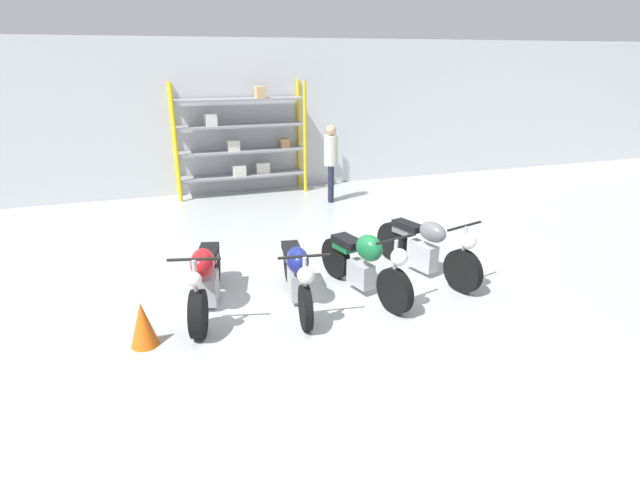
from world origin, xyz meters
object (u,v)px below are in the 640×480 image
at_px(motorcycle_red, 205,278).
at_px(motorcycle_green, 364,263).
at_px(traffic_cone, 143,324).
at_px(shelving_rack, 242,139).
at_px(motorcycle_grey, 427,247).
at_px(person_browsing, 331,157).
at_px(motorcycle_blue, 297,273).

distance_m(motorcycle_red, motorcycle_green, 2.17).
relative_size(motorcycle_red, traffic_cone, 3.68).
relative_size(shelving_rack, motorcycle_grey, 1.51).
relative_size(shelving_rack, traffic_cone, 5.66).
bearing_deg(person_browsing, traffic_cone, 68.65).
bearing_deg(motorcycle_red, motorcycle_green, 96.03).
distance_m(motorcycle_red, motorcycle_grey, 3.31).
height_order(shelving_rack, motorcycle_red, shelving_rack).
xyz_separation_m(motorcycle_red, traffic_cone, (-0.80, -0.72, -0.15)).
relative_size(shelving_rack, person_browsing, 1.77).
height_order(shelving_rack, person_browsing, shelving_rack).
height_order(motorcycle_grey, person_browsing, person_browsing).
xyz_separation_m(shelving_rack, person_browsing, (1.78, -1.34, -0.29)).
distance_m(motorcycle_grey, traffic_cone, 4.19).
bearing_deg(person_browsing, motorcycle_grey, 107.02).
bearing_deg(shelving_rack, motorcycle_grey, -73.06).
height_order(motorcycle_red, motorcycle_blue, motorcycle_red).
bearing_deg(traffic_cone, person_browsing, 51.27).
height_order(motorcycle_grey, traffic_cone, motorcycle_grey).
xyz_separation_m(motorcycle_green, traffic_cone, (-2.95, -0.44, -0.20)).
xyz_separation_m(motorcycle_red, person_browsing, (3.34, 4.44, 0.61)).
bearing_deg(motorcycle_blue, motorcycle_green, 95.30).
xyz_separation_m(motorcycle_blue, motorcycle_green, (0.97, -0.03, 0.03)).
distance_m(motorcycle_green, motorcycle_grey, 1.20).
distance_m(motorcycle_blue, motorcycle_grey, 2.15).
distance_m(shelving_rack, traffic_cone, 7.00).
bearing_deg(person_browsing, shelving_rack, -19.67).
relative_size(motorcycle_blue, person_browsing, 1.14).
bearing_deg(person_browsing, motorcycle_blue, 82.67).
bearing_deg(traffic_cone, motorcycle_grey, 10.34).
height_order(motorcycle_red, traffic_cone, motorcycle_red).
distance_m(shelving_rack, motorcycle_blue, 6.12).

